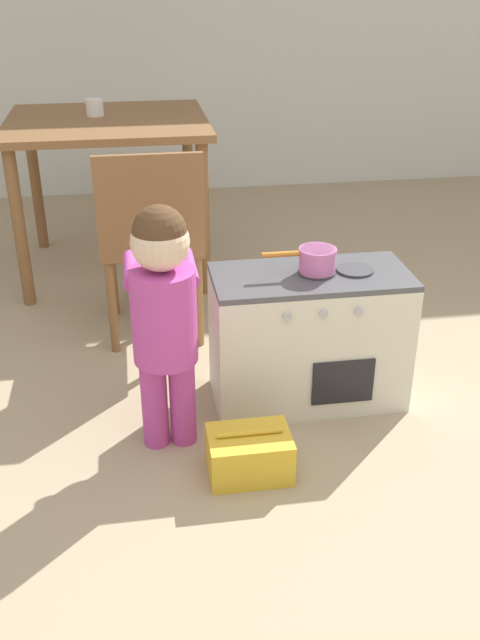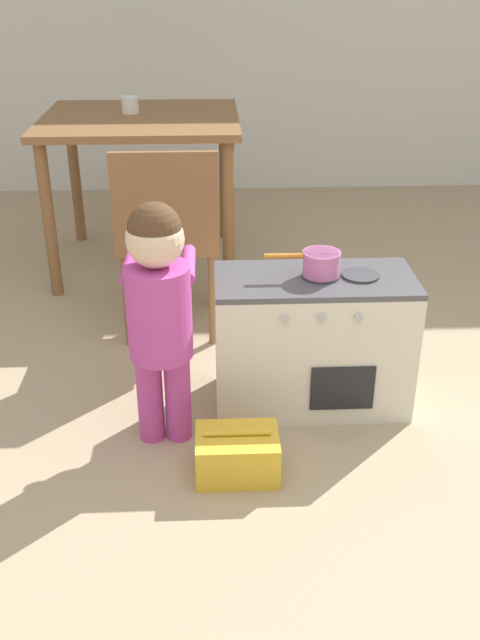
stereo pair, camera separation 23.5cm
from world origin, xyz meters
The scene contains 8 objects.
ground_plane centered at (0.00, 0.00, 0.00)m, with size 16.00×16.00×0.00m, color tan.
play_kitchen centered at (0.18, 0.94, 0.24)m, with size 0.67×0.33×0.50m.
toy_pot centered at (0.19, 0.94, 0.54)m, with size 0.25×0.13×0.08m.
child_figure centered at (-0.33, 0.75, 0.51)m, with size 0.23×0.34×0.81m.
toy_basket centered at (-0.10, 0.54, 0.07)m, with size 0.25×0.18×0.16m.
dining_table centered at (-0.49, 2.27, 0.65)m, with size 0.94×0.86×0.76m.
dining_chair_near centered at (-0.33, 1.49, 0.44)m, with size 0.40×0.40×0.81m.
cup_on_table centered at (-0.54, 2.34, 0.80)m, with size 0.08×0.08×0.08m.
Camera 2 is at (-0.17, -1.22, 1.44)m, focal length 40.00 mm.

